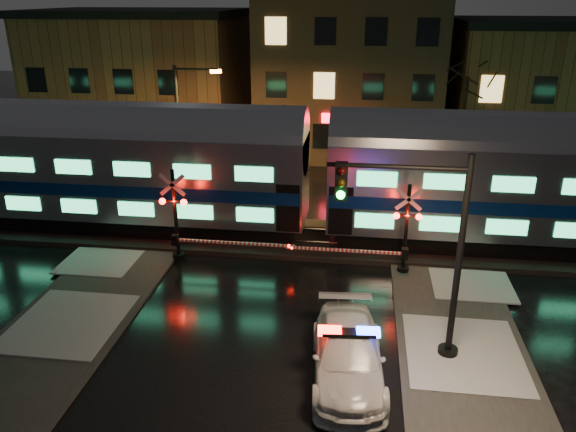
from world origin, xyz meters
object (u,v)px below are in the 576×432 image
Objects in this scene: crossing_signal_left at (184,225)px; streetlight at (183,127)px; crossing_signal_right at (396,239)px; traffic_light at (424,255)px; police_car at (348,355)px.

crossing_signal_left is 0.77× the size of streetlight.
crossing_signal_right is 8.59m from crossing_signal_left.
streetlight is (-10.54, 6.70, 2.63)m from crossing_signal_right.
streetlight is (-1.95, 6.70, 2.54)m from crossing_signal_left.
crossing_signal_right is 0.73× the size of streetlight.
crossing_signal_right is at bearing -0.04° from crossing_signal_left.
traffic_light is (8.99, -5.45, 1.81)m from crossing_signal_left.
police_car is at bearing -56.49° from streetlight.
police_car is 7.00m from crossing_signal_right.
streetlight reaches higher than crossing_signal_right.
crossing_signal_left reaches higher than crossing_signal_right.
crossing_signal_right is (1.63, 6.76, 0.81)m from police_car.
traffic_light reaches higher than crossing_signal_left.
police_car is 0.80× the size of traffic_light.
police_car is 0.97× the size of crossing_signal_right.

